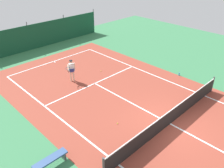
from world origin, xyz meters
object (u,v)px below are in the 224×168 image
(courtside_bench, at_px, (50,160))
(tennis_ball_midcourt, at_px, (101,71))
(tennis_player, at_px, (71,69))
(water_bottle, at_px, (179,74))
(tennis_net, at_px, (171,116))
(tennis_ball_near_player, at_px, (117,123))

(courtside_bench, bearing_deg, tennis_ball_midcourt, 34.80)
(tennis_player, xyz_separation_m, water_bottle, (6.40, -5.07, -0.84))
(tennis_net, bearing_deg, tennis_player, 96.53)
(tennis_ball_midcourt, distance_m, courtside_bench, 9.70)
(tennis_ball_near_player, relative_size, water_bottle, 0.28)
(tennis_net, distance_m, water_bottle, 6.18)
(tennis_ball_midcourt, xyz_separation_m, courtside_bench, (-7.96, -5.54, 0.34))
(tennis_player, bearing_deg, courtside_bench, 76.43)
(tennis_player, distance_m, water_bottle, 8.21)
(tennis_player, xyz_separation_m, tennis_ball_near_player, (-1.19, -5.84, -0.93))
(tennis_net, bearing_deg, courtside_bench, 162.15)
(courtside_bench, xyz_separation_m, water_bottle, (11.81, 0.77, -0.25))
(tennis_player, relative_size, tennis_ball_midcourt, 24.85)
(courtside_bench, bearing_deg, tennis_ball_near_player, 0.11)
(courtside_bench, height_order, water_bottle, courtside_bench)
(courtside_bench, distance_m, water_bottle, 11.84)
(tennis_net, distance_m, courtside_bench, 6.63)
(tennis_ball_midcourt, height_order, water_bottle, water_bottle)
(tennis_net, xyz_separation_m, tennis_ball_midcourt, (1.65, 7.57, -0.48))
(tennis_player, bearing_deg, tennis_ball_midcourt, -157.71)
(tennis_ball_near_player, distance_m, water_bottle, 7.63)
(tennis_player, relative_size, courtside_bench, 1.03)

